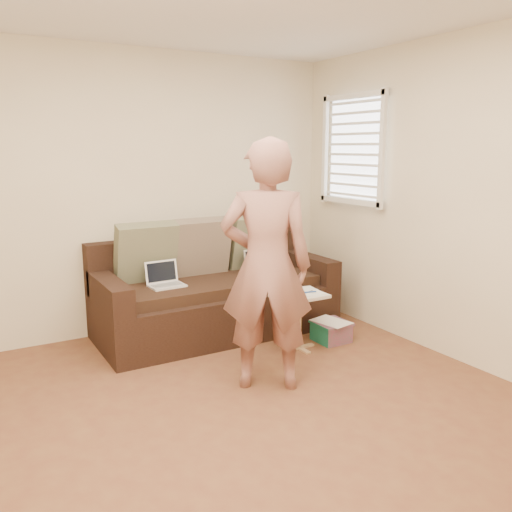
# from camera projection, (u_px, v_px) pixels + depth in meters

# --- Properties ---
(floor) EXTENTS (4.50, 4.50, 0.00)m
(floor) POSITION_uv_depth(u_px,v_px,m) (258.00, 433.00, 3.28)
(floor) COLOR brown
(floor) RESTS_ON ground
(wall_back) EXTENTS (4.00, 0.00, 4.00)m
(wall_back) POSITION_uv_depth(u_px,v_px,m) (135.00, 194.00, 4.93)
(wall_back) COLOR beige
(wall_back) RESTS_ON ground
(wall_right) EXTENTS (0.00, 4.50, 4.50)m
(wall_right) POSITION_uv_depth(u_px,v_px,m) (488.00, 204.00, 4.01)
(wall_right) COLOR beige
(wall_right) RESTS_ON ground
(window_blinds) EXTENTS (0.12, 0.88, 1.08)m
(window_blinds) POSITION_uv_depth(u_px,v_px,m) (353.00, 149.00, 5.17)
(window_blinds) COLOR white
(window_blinds) RESTS_ON wall_right
(sofa) EXTENTS (2.20, 0.95, 0.85)m
(sofa) POSITION_uv_depth(u_px,v_px,m) (217.00, 288.00, 4.99)
(sofa) COLOR black
(sofa) RESTS_ON ground
(pillow_left) EXTENTS (0.55, 0.29, 0.57)m
(pillow_left) POSITION_uv_depth(u_px,v_px,m) (146.00, 253.00, 4.79)
(pillow_left) COLOR #62694D
(pillow_left) RESTS_ON sofa
(pillow_mid) EXTENTS (0.55, 0.27, 0.57)m
(pillow_mid) POSITION_uv_depth(u_px,v_px,m) (202.00, 247.00, 5.07)
(pillow_mid) COLOR brown
(pillow_mid) RESTS_ON sofa
(pillow_right) EXTENTS (0.55, 0.28, 0.57)m
(pillow_right) POSITION_uv_depth(u_px,v_px,m) (255.00, 241.00, 5.38)
(pillow_right) COLOR #62694D
(pillow_right) RESTS_ON sofa
(laptop_silver) EXTENTS (0.36, 0.28, 0.22)m
(laptop_silver) POSITION_uv_depth(u_px,v_px,m) (267.00, 273.00, 5.18)
(laptop_silver) COLOR #B7BABC
(laptop_silver) RESTS_ON sofa
(laptop_white) EXTENTS (0.31, 0.23, 0.22)m
(laptop_white) POSITION_uv_depth(u_px,v_px,m) (167.00, 287.00, 4.69)
(laptop_white) COLOR white
(laptop_white) RESTS_ON sofa
(person) EXTENTS (0.79, 0.72, 1.80)m
(person) POSITION_uv_depth(u_px,v_px,m) (266.00, 266.00, 3.77)
(person) COLOR #935055
(person) RESTS_ON ground
(side_table) EXTENTS (0.44, 0.31, 0.49)m
(side_table) POSITION_uv_depth(u_px,v_px,m) (299.00, 322.00, 4.60)
(side_table) COLOR silver
(side_table) RESTS_ON ground
(drinking_glass) EXTENTS (0.07, 0.07, 0.12)m
(drinking_glass) POSITION_uv_depth(u_px,v_px,m) (279.00, 288.00, 4.54)
(drinking_glass) COLOR silver
(drinking_glass) RESTS_ON side_table
(scissors) EXTENTS (0.20, 0.15, 0.02)m
(scissors) POSITION_uv_depth(u_px,v_px,m) (306.00, 292.00, 4.58)
(scissors) COLOR silver
(scissors) RESTS_ON side_table
(paper_on_table) EXTENTS (0.25, 0.33, 0.00)m
(paper_on_table) POSITION_uv_depth(u_px,v_px,m) (307.00, 291.00, 4.65)
(paper_on_table) COLOR white
(paper_on_table) RESTS_ON side_table
(striped_box) EXTENTS (0.30, 0.30, 0.19)m
(striped_box) POSITION_uv_depth(u_px,v_px,m) (331.00, 331.00, 4.82)
(striped_box) COLOR #C91E5E
(striped_box) RESTS_ON ground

